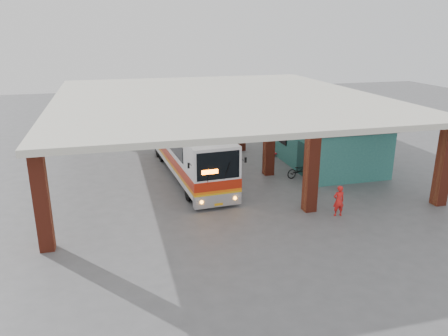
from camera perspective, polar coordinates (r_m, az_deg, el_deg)
name	(u,v)px	position (r m, az deg, el deg)	size (l,w,h in m)	color
ground	(236,195)	(24.55, 1.63, -3.55)	(90.00, 90.00, 0.00)	#515154
brick_columns	(236,136)	(28.87, 1.59, 4.26)	(20.10, 21.60, 4.35)	maroon
canopy_roof	(217,98)	(29.60, -0.95, 9.19)	(21.00, 23.00, 0.30)	beige
shop_building	(326,142)	(30.37, 13.19, 3.29)	(5.20, 8.20, 3.11)	#296765
coach_bus	(189,149)	(27.38, -4.59, 2.52)	(3.33, 12.20, 3.51)	silver
motorcycle	(300,170)	(27.68, 9.87, -0.25)	(0.64, 1.84, 0.97)	black
pedestrian	(339,201)	(22.39, 14.75, -4.17)	(0.58, 0.38, 1.58)	red
red_chair	(277,151)	(32.09, 6.97, 2.17)	(0.43, 0.43, 0.77)	#B1121F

